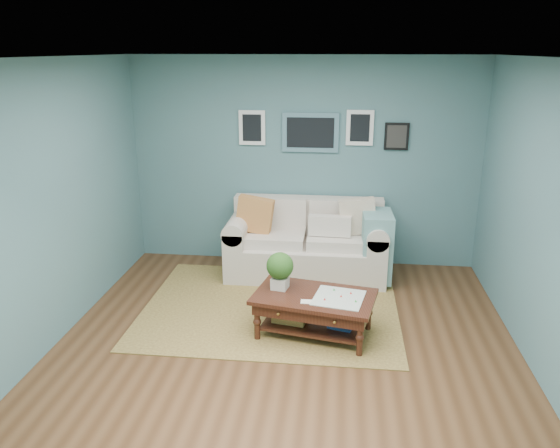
# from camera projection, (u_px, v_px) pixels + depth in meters

# --- Properties ---
(room_shell) EXTENTS (5.00, 5.02, 2.70)m
(room_shell) POSITION_uv_depth(u_px,v_px,m) (285.00, 218.00, 4.77)
(room_shell) COLOR brown
(room_shell) RESTS_ON ground
(area_rug) EXTENTS (2.80, 2.24, 0.01)m
(area_rug) POSITION_uv_depth(u_px,v_px,m) (271.00, 307.00, 6.11)
(area_rug) COLOR brown
(area_rug) RESTS_ON ground
(loveseat) EXTENTS (2.03, 0.92, 1.04)m
(loveseat) POSITION_uv_depth(u_px,v_px,m) (314.00, 243.00, 6.90)
(loveseat) COLOR beige
(loveseat) RESTS_ON ground
(coffee_table) EXTENTS (1.29, 0.90, 0.82)m
(coffee_table) POSITION_uv_depth(u_px,v_px,m) (308.00, 301.00, 5.45)
(coffee_table) COLOR black
(coffee_table) RESTS_ON ground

